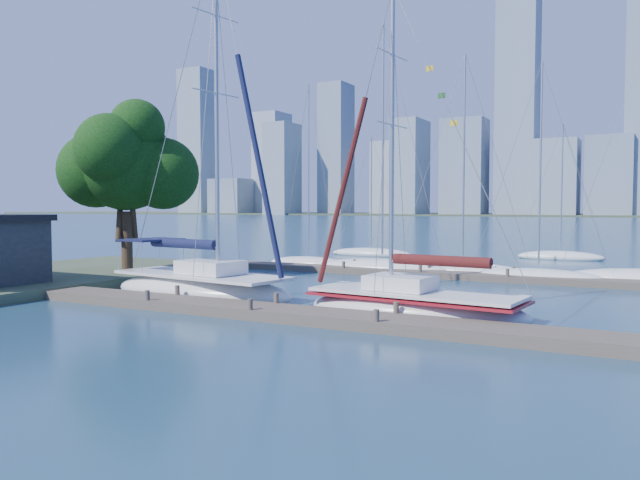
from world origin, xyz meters
The scene contains 14 objects.
ground centered at (0.00, 0.00, 0.00)m, with size 700.00×700.00×0.00m, color navy.
near_dock centered at (0.00, 0.00, 0.20)m, with size 26.00×2.00×0.40m, color #4C4237.
far_dock centered at (2.00, 16.00, 0.18)m, with size 30.00×1.80×0.36m, color #4C4237.
shore centered at (-17.00, 3.00, 0.25)m, with size 12.00×22.00×0.50m, color #38472D.
far_shore centered at (0.00, 320.00, 0.00)m, with size 800.00×100.00×1.50m, color #38472D.
tree centered at (-13.34, 6.30, 6.80)m, with size 7.53×6.87×10.07m.
sailboat_navy centered at (-5.23, 2.76, 1.22)m, with size 9.90×4.41×16.43m.
sailboat_maroon centered at (5.14, 2.43, 0.99)m, with size 8.79×3.64×12.99m.
bg_boat_0 centered at (-8.39, 18.61, 0.26)m, with size 6.52×4.27×13.04m.
bg_boat_1 centered at (-2.32, 17.41, 0.31)m, with size 9.40×5.02×16.27m.
bg_boat_2 centered at (2.68, 18.26, 0.27)m, with size 8.18×5.36×13.81m.
bg_boat_3 centered at (7.36, 16.86, 0.25)m, with size 7.25×2.35×12.53m.
bg_boat_6 centered at (-8.30, 29.45, 0.22)m, with size 7.55×3.88×10.47m.
bg_boat_7 centered at (6.56, 32.99, 0.23)m, with size 6.89×3.84×11.05m.
Camera 1 is at (12.91, -19.68, 4.14)m, focal length 35.00 mm.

